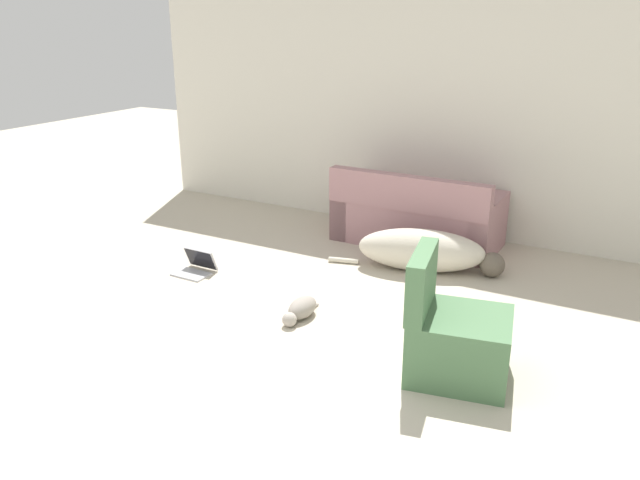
% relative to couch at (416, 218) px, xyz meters
% --- Properties ---
extents(ground_plane, '(20.00, 20.00, 0.00)m').
position_rel_couch_xyz_m(ground_plane, '(-0.28, -3.44, -0.28)').
color(ground_plane, '#BCB29E').
extents(wall_back, '(6.75, 0.06, 2.76)m').
position_rel_couch_xyz_m(wall_back, '(-0.28, 0.53, 1.10)').
color(wall_back, silver).
rests_on(wall_back, ground_plane).
extents(couch, '(1.73, 0.84, 0.81)m').
position_rel_couch_xyz_m(couch, '(0.00, 0.00, 0.00)').
color(couch, '#A3757A').
rests_on(couch, ground_plane).
extents(dog, '(1.67, 0.72, 0.41)m').
position_rel_couch_xyz_m(dog, '(0.34, -0.69, -0.08)').
color(dog, beige).
rests_on(dog, ground_plane).
extents(cat, '(0.19, 0.50, 0.17)m').
position_rel_couch_xyz_m(cat, '(-0.19, -2.14, -0.20)').
color(cat, gray).
rests_on(cat, ground_plane).
extents(laptop_open, '(0.34, 0.31, 0.22)m').
position_rel_couch_xyz_m(laptop_open, '(-1.55, -1.78, -0.21)').
color(laptop_open, '#B7B7BC').
rests_on(laptop_open, ground_plane).
extents(side_chair, '(0.76, 0.70, 0.87)m').
position_rel_couch_xyz_m(side_chair, '(1.14, -2.36, 0.01)').
color(side_chair, '#4C754C').
rests_on(side_chair, ground_plane).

